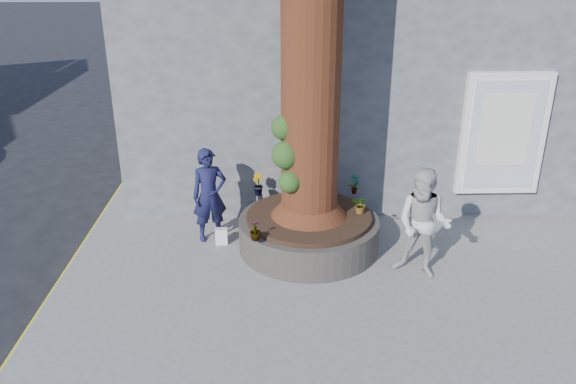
{
  "coord_description": "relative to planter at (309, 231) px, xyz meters",
  "views": [
    {
      "loc": [
        0.21,
        -6.27,
        4.59
      ],
      "look_at": [
        0.45,
        1.7,
        1.25
      ],
      "focal_mm": 35.0,
      "sensor_mm": 36.0,
      "label": 1
    }
  ],
  "objects": [
    {
      "name": "ground",
      "position": [
        -0.8,
        -2.0,
        -0.41
      ],
      "size": [
        120.0,
        120.0,
        0.0
      ],
      "primitive_type": "plane",
      "color": "black",
      "rests_on": "ground"
    },
    {
      "name": "pavement",
      "position": [
        0.7,
        -1.0,
        -0.35
      ],
      "size": [
        9.0,
        8.0,
        0.12
      ],
      "primitive_type": "cube",
      "color": "slate",
      "rests_on": "ground"
    },
    {
      "name": "yellow_line",
      "position": [
        -3.85,
        -1.0,
        -0.41
      ],
      "size": [
        0.1,
        30.0,
        0.01
      ],
      "primitive_type": "cube",
      "color": "yellow",
      "rests_on": "ground"
    },
    {
      "name": "stone_shop",
      "position": [
        1.7,
        5.2,
        2.75
      ],
      "size": [
        10.3,
        8.3,
        6.3
      ],
      "color": "#55585B",
      "rests_on": "ground"
    },
    {
      "name": "planter",
      "position": [
        0.0,
        0.0,
        0.0
      ],
      "size": [
        2.3,
        2.3,
        0.6
      ],
      "color": "black",
      "rests_on": "pavement"
    },
    {
      "name": "man",
      "position": [
        -1.64,
        0.36,
        0.51
      ],
      "size": [
        0.68,
        0.55,
        1.61
      ],
      "primitive_type": "imported",
      "rotation": [
        0.0,
        0.0,
        0.31
      ],
      "color": "#141538",
      "rests_on": "pavement"
    },
    {
      "name": "woman",
      "position": [
        1.63,
        -0.91,
        0.56
      ],
      "size": [
        1.03,
        0.96,
        1.7
      ],
      "primitive_type": "imported",
      "rotation": [
        0.0,
        0.0,
        -0.51
      ],
      "color": "beige",
      "rests_on": "pavement"
    },
    {
      "name": "shopping_bag",
      "position": [
        -1.46,
        0.16,
        -0.15
      ],
      "size": [
        0.21,
        0.13,
        0.28
      ],
      "primitive_type": "cube",
      "rotation": [
        0.0,
        0.0,
        0.06
      ],
      "color": "white",
      "rests_on": "pavement"
    },
    {
      "name": "plant_a",
      "position": [
        0.85,
        0.85,
        0.49
      ],
      "size": [
        0.22,
        0.19,
        0.36
      ],
      "primitive_type": "imported",
      "rotation": [
        0.0,
        0.0,
        0.36
      ],
      "color": "gray",
      "rests_on": "planter"
    },
    {
      "name": "plant_b",
      "position": [
        -0.85,
        0.85,
        0.5
      ],
      "size": [
        0.29,
        0.29,
        0.39
      ],
      "primitive_type": "imported",
      "rotation": [
        0.0,
        0.0,
        2.11
      ],
      "color": "gray",
      "rests_on": "planter"
    },
    {
      "name": "plant_c",
      "position": [
        -0.85,
        -0.85,
        0.46
      ],
      "size": [
        0.18,
        0.18,
        0.31
      ],
      "primitive_type": "imported",
      "rotation": [
        0.0,
        0.0,
        3.11
      ],
      "color": "gray",
      "rests_on": "planter"
    },
    {
      "name": "plant_d",
      "position": [
        0.85,
        0.03,
        0.45
      ],
      "size": [
        0.35,
        0.35,
        0.29
      ],
      "primitive_type": "imported",
      "rotation": [
        0.0,
        0.0,
        5.55
      ],
      "color": "gray",
      "rests_on": "planter"
    }
  ]
}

